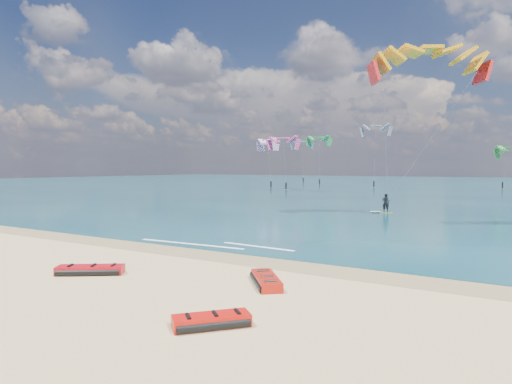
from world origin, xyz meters
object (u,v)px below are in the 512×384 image
packed_kite_left (90,274)px  packed_kite_right (211,327)px  packed_kite_mid (266,285)px  kitesurfer_main (406,128)px

packed_kite_left → packed_kite_right: packed_kite_left is taller
packed_kite_left → packed_kite_mid: bearing=-16.7°
packed_kite_right → kitesurfer_main: bearing=44.9°
packed_kite_left → packed_kite_mid: (7.23, 2.34, 0.00)m
packed_kite_mid → packed_kite_left: bearing=-112.3°
packed_kite_mid → kitesurfer_main: (-1.07, 26.30, 7.96)m
kitesurfer_main → packed_kite_mid: bearing=-113.1°
packed_kite_left → packed_kite_right: bearing=-51.1°
packed_kite_left → kitesurfer_main: kitesurfer_main is taller
kitesurfer_main → packed_kite_right: bearing=-111.7°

